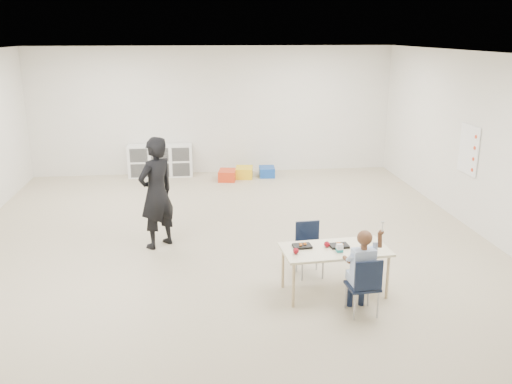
{
  "coord_description": "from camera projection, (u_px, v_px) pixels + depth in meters",
  "views": [
    {
      "loc": [
        -0.45,
        -7.56,
        3.09
      ],
      "look_at": [
        0.42,
        -0.06,
        0.85
      ],
      "focal_mm": 38.0,
      "sensor_mm": 36.0,
      "label": 1
    }
  ],
  "objects": [
    {
      "name": "bin_red",
      "position": [
        227.0,
        175.0,
        11.69
      ],
      "size": [
        0.43,
        0.51,
        0.22
      ],
      "primitive_type": "cube",
      "rotation": [
        0.0,
        0.0,
        -0.17
      ],
      "color": "red",
      "rests_on": "ground"
    },
    {
      "name": "apple_near",
      "position": [
        327.0,
        244.0,
        6.54
      ],
      "size": [
        0.07,
        0.07,
        0.07
      ],
      "primitive_type": "sphere",
      "color": "maroon",
      "rests_on": "table"
    },
    {
      "name": "chair_near",
      "position": [
        363.0,
        285.0,
        6.09
      ],
      "size": [
        0.36,
        0.34,
        0.7
      ],
      "primitive_type": null,
      "rotation": [
        0.0,
        0.0,
        0.07
      ],
      "color": "black",
      "rests_on": "ground"
    },
    {
      "name": "milk_carton",
      "position": [
        340.0,
        248.0,
        6.38
      ],
      "size": [
        0.07,
        0.07,
        0.1
      ],
      "primitive_type": "cube",
      "rotation": [
        0.0,
        0.0,
        0.07
      ],
      "color": "white",
      "rests_on": "table"
    },
    {
      "name": "adult",
      "position": [
        156.0,
        193.0,
        7.89
      ],
      "size": [
        0.71,
        0.7,
        1.66
      ],
      "primitive_type": "imported",
      "rotation": [
        0.0,
        0.0,
        3.9
      ],
      "color": "black",
      "rests_on": "ground"
    },
    {
      "name": "room",
      "position": [
        226.0,
        155.0,
        7.73
      ],
      "size": [
        9.0,
        9.02,
        2.8
      ],
      "color": "beige",
      "rests_on": "ground"
    },
    {
      "name": "table",
      "position": [
        334.0,
        270.0,
        6.59
      ],
      "size": [
        1.32,
        0.73,
        0.59
      ],
      "rotation": [
        0.0,
        0.0,
        0.07
      ],
      "color": "#F9EEC7",
      "rests_on": "ground"
    },
    {
      "name": "bin_yellow",
      "position": [
        244.0,
        172.0,
        11.92
      ],
      "size": [
        0.43,
        0.51,
        0.23
      ],
      "primitive_type": "cube",
      "rotation": [
        0.0,
        0.0,
        -0.14
      ],
      "color": "yellow",
      "rests_on": "ground"
    },
    {
      "name": "rules_poster",
      "position": [
        469.0,
        150.0,
        8.78
      ],
      "size": [
        0.02,
        0.6,
        0.8
      ],
      "primitive_type": "cube",
      "color": "white",
      "rests_on": "room"
    },
    {
      "name": "bread_roll",
      "position": [
        363.0,
        248.0,
        6.45
      ],
      "size": [
        0.09,
        0.09,
        0.07
      ],
      "primitive_type": "ellipsoid",
      "color": "tan",
      "rests_on": "table"
    },
    {
      "name": "cubby_shelf",
      "position": [
        161.0,
        161.0,
        11.97
      ],
      "size": [
        1.4,
        0.4,
        0.7
      ],
      "primitive_type": "cube",
      "color": "white",
      "rests_on": "ground"
    },
    {
      "name": "lunch_tray_near",
      "position": [
        339.0,
        246.0,
        6.55
      ],
      "size": [
        0.23,
        0.18,
        0.03
      ],
      "primitive_type": "cube",
      "rotation": [
        0.0,
        0.0,
        0.07
      ],
      "color": "black",
      "rests_on": "table"
    },
    {
      "name": "child",
      "position": [
        364.0,
        268.0,
        6.04
      ],
      "size": [
        0.5,
        0.5,
        1.11
      ],
      "primitive_type": null,
      "rotation": [
        0.0,
        0.0,
        0.07
      ],
      "color": "#B4CBF3",
      "rests_on": "chair_near"
    },
    {
      "name": "bin_blue",
      "position": [
        267.0,
        172.0,
        12.01
      ],
      "size": [
        0.36,
        0.45,
        0.21
      ],
      "primitive_type": "cube",
      "rotation": [
        0.0,
        0.0,
        -0.07
      ],
      "color": "#1546A4",
      "rests_on": "ground"
    },
    {
      "name": "chair_far",
      "position": [
        310.0,
        250.0,
        7.06
      ],
      "size": [
        0.36,
        0.34,
        0.7
      ],
      "primitive_type": null,
      "rotation": [
        0.0,
        0.0,
        0.07
      ],
      "color": "black",
      "rests_on": "ground"
    },
    {
      "name": "apple_far",
      "position": [
        296.0,
        251.0,
        6.34
      ],
      "size": [
        0.07,
        0.07,
        0.07
      ],
      "primitive_type": "sphere",
      "color": "maroon",
      "rests_on": "table"
    },
    {
      "name": "lunch_tray_far",
      "position": [
        302.0,
        246.0,
        6.54
      ],
      "size": [
        0.23,
        0.18,
        0.03
      ],
      "primitive_type": "cube",
      "rotation": [
        0.0,
        0.0,
        0.07
      ],
      "color": "black",
      "rests_on": "table"
    }
  ]
}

